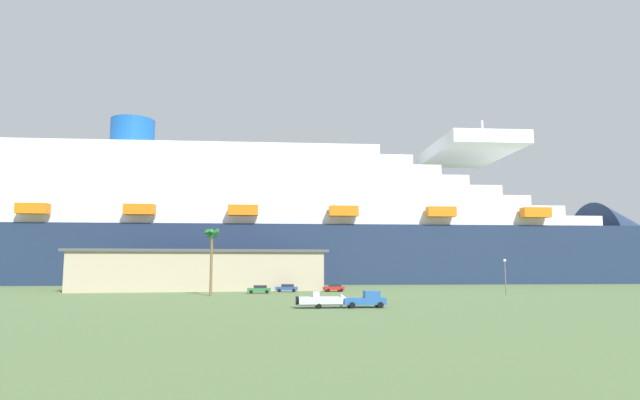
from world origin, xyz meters
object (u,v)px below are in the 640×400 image
object	(u,v)px
palm_tree	(212,241)
parked_car_red_hatchback	(334,288)
parked_car_green_wagon	(259,289)
cruise_ship	(249,229)
small_boat_on_trailer	(326,301)
pickup_truck	(366,300)
parked_car_blue_suv	(287,288)
street_lamp	(505,271)

from	to	relation	value
palm_tree	parked_car_red_hatchback	distance (m)	28.59
palm_tree	parked_car_green_wagon	distance (m)	14.85
palm_tree	parked_car_green_wagon	bearing A→B (deg)	39.02
parked_car_green_wagon	cruise_ship	bearing A→B (deg)	90.47
small_boat_on_trailer	pickup_truck	bearing A→B (deg)	-2.69
parked_car_green_wagon	parked_car_blue_suv	size ratio (longest dim) A/B	0.97
cruise_ship	small_boat_on_trailer	xyz separation A→B (m)	(7.27, -94.13, -15.43)
cruise_ship	parked_car_red_hatchback	bearing A→B (deg)	-73.42
parked_car_green_wagon	parked_car_blue_suv	xyz separation A→B (m)	(5.90, 4.20, 0.00)
pickup_truck	parked_car_blue_suv	world-z (taller)	pickup_truck
street_lamp	small_boat_on_trailer	bearing A→B (deg)	-148.71
street_lamp	pickup_truck	bearing A→B (deg)	-144.44
pickup_truck	small_boat_on_trailer	xyz separation A→B (m)	(-5.37, 0.25, -0.08)
street_lamp	parked_car_red_hatchback	bearing A→B (deg)	150.23
small_boat_on_trailer	palm_tree	distance (m)	34.23
small_boat_on_trailer	parked_car_blue_suv	distance (m)	40.53
parked_car_red_hatchback	parked_car_blue_suv	bearing A→B (deg)	176.77
pickup_truck	parked_car_blue_suv	size ratio (longest dim) A/B	1.19
small_boat_on_trailer	street_lamp	world-z (taller)	street_lamp
pickup_truck	parked_car_green_wagon	bearing A→B (deg)	108.40
street_lamp	parked_car_blue_suv	bearing A→B (deg)	156.09
cruise_ship	small_boat_on_trailer	size ratio (longest dim) A/B	35.31
small_boat_on_trailer	parked_car_red_hatchback	bearing A→B (deg)	77.50
cruise_ship	parked_car_green_wagon	bearing A→B (deg)	-89.53
cruise_ship	parked_car_blue_suv	size ratio (longest dim) A/B	59.06
cruise_ship	parked_car_green_wagon	size ratio (longest dim) A/B	60.63
parked_car_red_hatchback	cruise_ship	bearing A→B (deg)	106.58
parked_car_blue_suv	parked_car_green_wagon	bearing A→B (deg)	-144.56
small_boat_on_trailer	palm_tree	bearing A→B (deg)	118.77
parked_car_green_wagon	parked_car_blue_suv	bearing A→B (deg)	35.44
parked_car_green_wagon	parked_car_red_hatchback	size ratio (longest dim) A/B	1.06
small_boat_on_trailer	parked_car_blue_suv	world-z (taller)	small_boat_on_trailer
pickup_truck	parked_car_red_hatchback	bearing A→B (deg)	85.05
parked_car_red_hatchback	parked_car_green_wagon	bearing A→B (deg)	-166.88
small_boat_on_trailer	cruise_ship	bearing A→B (deg)	94.42
pickup_truck	parked_car_red_hatchback	distance (m)	40.37
palm_tree	street_lamp	size ratio (longest dim) A/B	1.84
street_lamp	parked_car_green_wagon	size ratio (longest dim) A/B	1.42
parked_car_red_hatchback	parked_car_blue_suv	xyz separation A→B (m)	(-9.75, 0.55, 0.00)
palm_tree	parked_car_red_hatchback	bearing A→B (deg)	24.00
pickup_truck	small_boat_on_trailer	distance (m)	5.38
street_lamp	parked_car_blue_suv	xyz separation A→B (m)	(-39.07, 17.32, -3.60)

